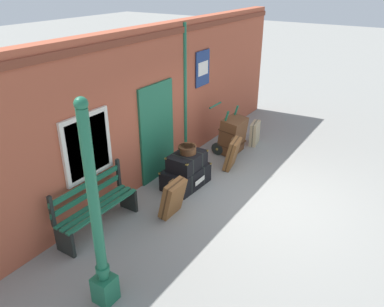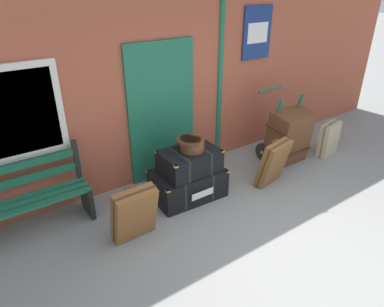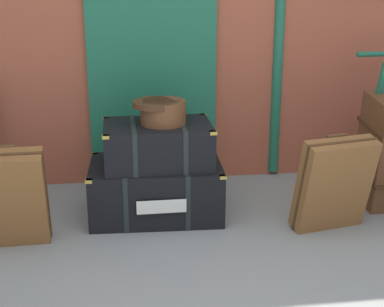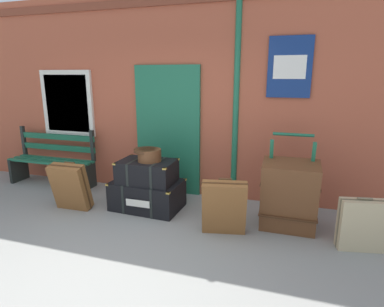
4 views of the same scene
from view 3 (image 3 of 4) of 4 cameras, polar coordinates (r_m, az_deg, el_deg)
The scene contains 5 objects.
steamer_trunk_base at distance 4.47m, azimuth -3.61°, elevation -3.56°, with size 1.04×0.70×0.43m.
steamer_trunk_middle at distance 4.32m, azimuth -3.42°, elevation 0.91°, with size 0.81×0.55×0.33m.
round_hatbox at distance 4.26m, azimuth -3.02°, elevation 4.29°, with size 0.39×0.35×0.18m.
suitcase_oxblood at distance 4.10m, azimuth -17.87°, elevation -4.25°, with size 0.54×0.36×0.73m.
suitcase_charcoal at distance 4.27m, azimuth 13.91°, elevation -2.99°, with size 0.59×0.41×0.73m.
Camera 3 is at (-0.58, -2.46, 1.86)m, focal length 53.69 mm.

